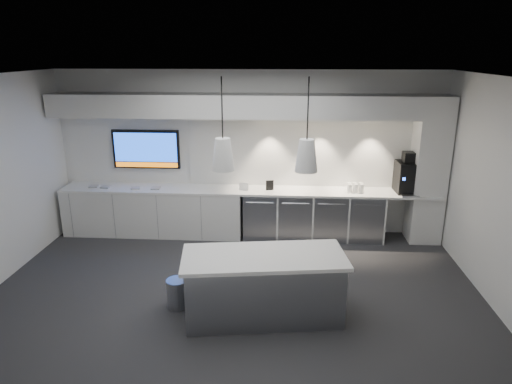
# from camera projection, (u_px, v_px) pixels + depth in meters

# --- Properties ---
(floor) EXTENTS (7.00, 7.00, 0.00)m
(floor) POSITION_uv_depth(u_px,v_px,m) (234.00, 294.00, 6.48)
(floor) COLOR #2C2C2E
(floor) RESTS_ON ground
(ceiling) EXTENTS (7.00, 7.00, 0.00)m
(ceiling) POSITION_uv_depth(u_px,v_px,m) (231.00, 77.00, 5.59)
(ceiling) COLOR black
(ceiling) RESTS_ON wall_back
(wall_back) EXTENTS (7.00, 0.00, 7.00)m
(wall_back) POSITION_uv_depth(u_px,v_px,m) (248.00, 153.00, 8.41)
(wall_back) COLOR white
(wall_back) RESTS_ON floor
(wall_front) EXTENTS (7.00, 0.00, 7.00)m
(wall_front) POSITION_uv_depth(u_px,v_px,m) (198.00, 288.00, 3.65)
(wall_front) COLOR white
(wall_front) RESTS_ON floor
(wall_right) EXTENTS (0.00, 7.00, 7.00)m
(wall_right) POSITION_uv_depth(u_px,v_px,m) (505.00, 199.00, 5.81)
(wall_right) COLOR white
(wall_right) RESTS_ON floor
(back_counter) EXTENTS (6.80, 0.65, 0.04)m
(back_counter) POSITION_uv_depth(u_px,v_px,m) (247.00, 190.00, 8.29)
(back_counter) COLOR white
(back_counter) RESTS_ON left_base_cabinets
(left_base_cabinets) EXTENTS (3.30, 0.63, 0.86)m
(left_base_cabinets) POSITION_uv_depth(u_px,v_px,m) (154.00, 212.00, 8.53)
(left_base_cabinets) COLOR silver
(left_base_cabinets) RESTS_ON floor
(fridge_unit_a) EXTENTS (0.60, 0.61, 0.85)m
(fridge_unit_a) POSITION_uv_depth(u_px,v_px,m) (261.00, 214.00, 8.41)
(fridge_unit_a) COLOR #919499
(fridge_unit_a) RESTS_ON floor
(fridge_unit_b) EXTENTS (0.60, 0.61, 0.85)m
(fridge_unit_b) POSITION_uv_depth(u_px,v_px,m) (295.00, 215.00, 8.37)
(fridge_unit_b) COLOR #919499
(fridge_unit_b) RESTS_ON floor
(fridge_unit_c) EXTENTS (0.60, 0.61, 0.85)m
(fridge_unit_c) POSITION_uv_depth(u_px,v_px,m) (329.00, 216.00, 8.33)
(fridge_unit_c) COLOR #919499
(fridge_unit_c) RESTS_ON floor
(fridge_unit_d) EXTENTS (0.60, 0.61, 0.85)m
(fridge_unit_d) POSITION_uv_depth(u_px,v_px,m) (364.00, 216.00, 8.29)
(fridge_unit_d) COLOR #919499
(fridge_unit_d) RESTS_ON floor
(backsplash) EXTENTS (4.60, 0.03, 1.30)m
(backsplash) POSITION_uv_depth(u_px,v_px,m) (314.00, 152.00, 8.31)
(backsplash) COLOR silver
(backsplash) RESTS_ON wall_back
(soffit) EXTENTS (6.90, 0.60, 0.40)m
(soffit) POSITION_uv_depth(u_px,v_px,m) (247.00, 106.00, 7.86)
(soffit) COLOR silver
(soffit) RESTS_ON wall_back
(column) EXTENTS (0.55, 0.55, 2.60)m
(column) POSITION_uv_depth(u_px,v_px,m) (429.00, 171.00, 7.99)
(column) COLOR silver
(column) RESTS_ON floor
(wall_tv) EXTENTS (1.25, 0.07, 0.72)m
(wall_tv) POSITION_uv_depth(u_px,v_px,m) (146.00, 149.00, 8.46)
(wall_tv) COLOR black
(wall_tv) RESTS_ON wall_back
(island) EXTENTS (2.15, 1.15, 0.87)m
(island) POSITION_uv_depth(u_px,v_px,m) (264.00, 286.00, 5.82)
(island) COLOR #919499
(island) RESTS_ON floor
(bin) EXTENTS (0.35, 0.35, 0.40)m
(bin) POSITION_uv_depth(u_px,v_px,m) (177.00, 293.00, 6.11)
(bin) COLOR #919499
(bin) RESTS_ON floor
(coffee_machine) EXTENTS (0.42, 0.58, 0.73)m
(coffee_machine) POSITION_uv_depth(u_px,v_px,m) (408.00, 176.00, 8.04)
(coffee_machine) COLOR black
(coffee_machine) RESTS_ON back_counter
(sign_black) EXTENTS (0.14, 0.06, 0.18)m
(sign_black) POSITION_uv_depth(u_px,v_px,m) (270.00, 185.00, 8.22)
(sign_black) COLOR black
(sign_black) RESTS_ON back_counter
(sign_white) EXTENTS (0.18, 0.08, 0.14)m
(sign_white) POSITION_uv_depth(u_px,v_px,m) (244.00, 186.00, 8.22)
(sign_white) COLOR white
(sign_white) RESTS_ON back_counter
(cup_cluster) EXTENTS (0.29, 0.18, 0.16)m
(cup_cluster) POSITION_uv_depth(u_px,v_px,m) (355.00, 188.00, 8.10)
(cup_cluster) COLOR white
(cup_cluster) RESTS_ON back_counter
(tray_a) EXTENTS (0.18, 0.18, 0.02)m
(tray_a) POSITION_uv_depth(u_px,v_px,m) (94.00, 186.00, 8.42)
(tray_a) COLOR #A0A0A0
(tray_a) RESTS_ON back_counter
(tray_b) EXTENTS (0.17, 0.17, 0.02)m
(tray_b) POSITION_uv_depth(u_px,v_px,m) (106.00, 187.00, 8.39)
(tray_b) COLOR #A0A0A0
(tray_b) RESTS_ON back_counter
(tray_c) EXTENTS (0.20, 0.20, 0.02)m
(tray_c) POSITION_uv_depth(u_px,v_px,m) (135.00, 188.00, 8.32)
(tray_c) COLOR #A0A0A0
(tray_c) RESTS_ON back_counter
(tray_d) EXTENTS (0.17, 0.17, 0.02)m
(tray_d) POSITION_uv_depth(u_px,v_px,m) (156.00, 188.00, 8.31)
(tray_d) COLOR #A0A0A0
(tray_d) RESTS_ON back_counter
(pendant_left) EXTENTS (0.27, 0.27, 1.08)m
(pendant_left) POSITION_uv_depth(u_px,v_px,m) (223.00, 154.00, 5.34)
(pendant_left) COLOR silver
(pendant_left) RESTS_ON ceiling
(pendant_right) EXTENTS (0.27, 0.27, 1.08)m
(pendant_right) POSITION_uv_depth(u_px,v_px,m) (306.00, 155.00, 5.28)
(pendant_right) COLOR silver
(pendant_right) RESTS_ON ceiling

